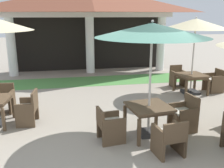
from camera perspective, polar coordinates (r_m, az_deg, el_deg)
name	(u,v)px	position (r m, az deg, el deg)	size (l,w,h in m)	color
ground_plane	(130,153)	(5.67, 4.11, -14.90)	(60.00, 60.00, 0.00)	#9E9384
background_pavilion	(89,6)	(12.79, -5.14, 16.88)	(8.53, 3.06, 4.13)	white
lawn_strip	(95,81)	(11.34, -3.83, 0.70)	(10.33, 1.72, 0.01)	#519347
patio_table_near_foreground	(149,109)	(6.20, 8.19, -5.59)	(1.06, 1.06, 0.75)	brown
patio_umbrella_near_foreground	(152,31)	(5.82, 8.87, 11.47)	(2.55, 2.55, 2.72)	#2D2D2D
patio_chair_near_foreground_east	(184,114)	(6.76, 15.69, -6.42)	(0.61, 0.66, 0.88)	brown
patio_chair_near_foreground_west	(110,125)	(5.97, -0.53, -9.13)	(0.62, 0.61, 0.79)	brown
patio_chair_near_foreground_south	(169,138)	(5.52, 12.61, -11.51)	(0.62, 0.60, 0.81)	brown
patio_chair_mid_left_north	(3,99)	(8.35, -23.02, -3.09)	(0.65, 0.62, 0.83)	brown
patio_chair_mid_left_east	(29,109)	(7.22, -18.01, -5.22)	(0.55, 0.67, 0.90)	brown
patio_table_mid_right	(191,77)	(9.83, 17.17, 1.54)	(1.00, 1.00, 0.73)	brown
patio_umbrella_mid_right	(196,25)	(9.58, 18.05, 12.33)	(2.31, 2.31, 2.76)	#2D2D2D
patio_chair_mid_right_east	(214,81)	(10.42, 21.72, 0.64)	(0.60, 0.64, 0.84)	brown
patio_chair_mid_right_north	(178,77)	(10.71, 14.38, 1.58)	(0.57, 0.56, 0.85)	brown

